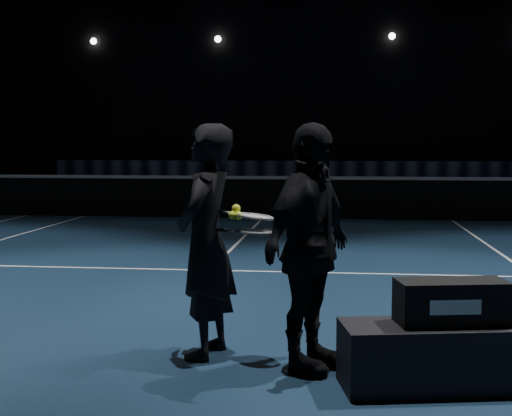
{
  "coord_description": "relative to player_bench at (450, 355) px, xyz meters",
  "views": [
    {
      "loc": [
        1.67,
        -15.5,
        1.67
      ],
      "look_at": [
        1.06,
        -10.22,
        1.18
      ],
      "focal_mm": 50.0,
      "sensor_mm": 36.0,
      "label": 1
    }
  ],
  "objects": [
    {
      "name": "net_mesh",
      "position": [
        -2.44,
        10.63,
        0.23
      ],
      "size": [
        12.8,
        0.02,
        0.86
      ],
      "primitive_type": "cube",
      "color": "black",
      "rests_on": "floor"
    },
    {
      "name": "court_lines",
      "position": [
        -2.44,
        10.63,
        -0.22
      ],
      "size": [
        10.98,
        23.78,
        0.01
      ],
      "primitive_type": null,
      "color": "white",
      "rests_on": "floor"
    },
    {
      "name": "bag_signature",
      "position": [
        0.0,
        -0.16,
        0.37
      ],
      "size": [
        0.34,
        0.07,
        0.1
      ],
      "primitive_type": "cube",
      "rotation": [
        0.0,
        0.0,
        0.19
      ],
      "color": "white",
      "rests_on": "racket_bag"
    },
    {
      "name": "wall_back",
      "position": [
        -2.44,
        28.63,
        4.78
      ],
      "size": [
        30.0,
        0.0,
        30.0
      ],
      "primitive_type": "plane",
      "rotation": [
        1.57,
        0.0,
        0.0
      ],
      "color": "black",
      "rests_on": "ground"
    },
    {
      "name": "net_tape",
      "position": [
        -2.44,
        10.63,
        0.69
      ],
      "size": [
        12.8,
        0.03,
        0.07
      ],
      "primitive_type": "cube",
      "color": "white",
      "rests_on": "net_mesh"
    },
    {
      "name": "fixtures_far",
      "position": [
        -2.44,
        28.43,
        6.28
      ],
      "size": [
        20.0,
        0.3,
        0.3
      ],
      "primitive_type": null,
      "color": "white",
      "rests_on": "wall_back"
    },
    {
      "name": "racket_bag",
      "position": [
        0.0,
        0.0,
        0.37
      ],
      "size": [
        0.79,
        0.45,
        0.3
      ],
      "primitive_type": "cube",
      "rotation": [
        0.0,
        0.0,
        0.19
      ],
      "color": "black",
      "rests_on": "player_bench"
    },
    {
      "name": "racket_lower",
      "position": [
        -1.36,
        0.39,
        0.78
      ],
      "size": [
        0.71,
        0.41,
        0.03
      ],
      "primitive_type": null,
      "rotation": [
        0.0,
        0.0,
        -0.31
      ],
      "color": "black",
      "rests_on": "player_a"
    },
    {
      "name": "player_b",
      "position": [
        -0.98,
        0.27,
        0.69
      ],
      "size": [
        0.88,
        1.15,
        1.82
      ],
      "primitive_type": "imported",
      "rotation": [
        0.0,
        0.0,
        1.1
      ],
      "color": "black",
      "rests_on": "floor"
    },
    {
      "name": "tennis_balls",
      "position": [
        -1.55,
        0.45,
        0.91
      ],
      "size": [
        0.12,
        0.1,
        0.12
      ],
      "primitive_type": null,
      "color": "#BED82D",
      "rests_on": "racket_upper"
    },
    {
      "name": "floor",
      "position": [
        -2.44,
        10.63,
        -0.22
      ],
      "size": [
        36.0,
        36.0,
        0.0
      ],
      "primitive_type": "plane",
      "color": "black",
      "rests_on": "ground"
    },
    {
      "name": "player_a",
      "position": [
        -1.79,
        0.53,
        0.69
      ],
      "size": [
        0.54,
        0.73,
        1.82
      ],
      "primitive_type": "imported",
      "rotation": [
        0.0,
        0.0,
        -1.74
      ],
      "color": "black",
      "rests_on": "floor"
    },
    {
      "name": "sponsor_backdrop",
      "position": [
        -2.44,
        26.13,
        0.23
      ],
      "size": [
        22.0,
        0.15,
        0.9
      ],
      "primitive_type": "cube",
      "color": "black",
      "rests_on": "floor"
    },
    {
      "name": "racket_upper",
      "position": [
        -1.4,
        0.44,
        0.89
      ],
      "size": [
        0.71,
        0.37,
        0.1
      ],
      "primitive_type": null,
      "rotation": [
        0.0,
        0.1,
        -0.24
      ],
      "color": "black",
      "rests_on": "player_b"
    },
    {
      "name": "player_bench",
      "position": [
        0.0,
        0.0,
        0.0
      ],
      "size": [
        1.55,
        0.77,
        0.45
      ],
      "primitive_type": "cube",
      "rotation": [
        0.0,
        0.0,
        0.19
      ],
      "color": "black",
      "rests_on": "floor"
    }
  ]
}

